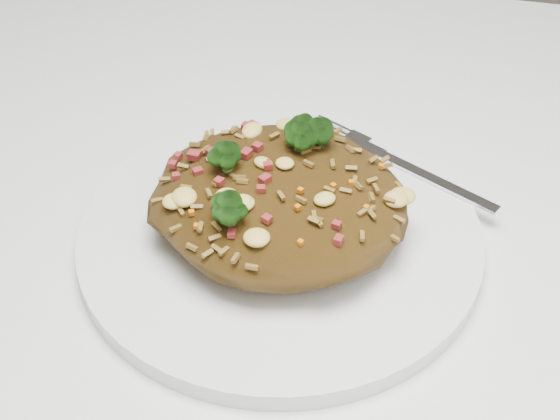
% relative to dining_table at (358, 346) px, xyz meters
% --- Properties ---
extents(dining_table, '(1.20, 0.80, 0.75)m').
position_rel_dining_table_xyz_m(dining_table, '(0.00, 0.00, 0.00)').
color(dining_table, white).
rests_on(dining_table, ground).
extents(plate, '(0.27, 0.27, 0.01)m').
position_rel_dining_table_xyz_m(plate, '(-0.06, 0.00, 0.10)').
color(plate, white).
rests_on(plate, dining_table).
extents(fried_rice, '(0.17, 0.15, 0.07)m').
position_rel_dining_table_xyz_m(fried_rice, '(-0.06, 0.01, 0.14)').
color(fried_rice, brown).
rests_on(fried_rice, plate).
extents(fork, '(0.15, 0.09, 0.00)m').
position_rel_dining_table_xyz_m(fork, '(0.02, 0.09, 0.11)').
color(fork, silver).
rests_on(fork, plate).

